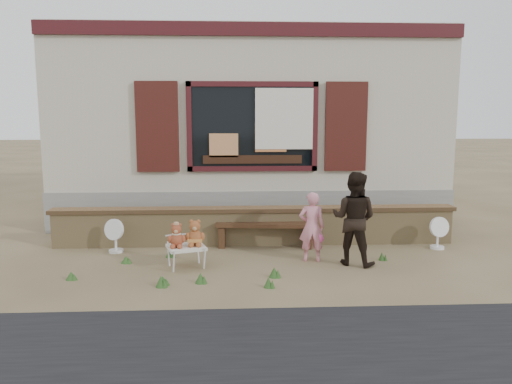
{
  "coord_description": "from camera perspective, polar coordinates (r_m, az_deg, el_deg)",
  "views": [
    {
      "loc": [
        -0.41,
        -7.61,
        2.27
      ],
      "look_at": [
        0.0,
        0.6,
        1.0
      ],
      "focal_mm": 35.0,
      "sensor_mm": 36.0,
      "label": 1
    }
  ],
  "objects": [
    {
      "name": "shopfront",
      "position": [
        12.11,
        -0.92,
        7.49
      ],
      "size": [
        8.04,
        5.13,
        4.0
      ],
      "color": "#AEA18D",
      "rests_on": "ground"
    },
    {
      "name": "adult",
      "position": [
        7.74,
        11.13,
        -2.98
      ],
      "size": [
        0.87,
        0.81,
        1.43
      ],
      "primitive_type": "imported",
      "rotation": [
        0.0,
        0.0,
        2.63
      ],
      "color": "black",
      "rests_on": "ground"
    },
    {
      "name": "child",
      "position": [
        7.83,
        6.38,
        -3.97
      ],
      "size": [
        0.42,
        0.29,
        1.1
      ],
      "primitive_type": "imported",
      "rotation": [
        0.0,
        0.0,
        3.07
      ],
      "color": "pink",
      "rests_on": "ground"
    },
    {
      "name": "teddy_bear_left",
      "position": [
        7.51,
        -9.07,
        -4.85
      ],
      "size": [
        0.32,
        0.3,
        0.37
      ],
      "primitive_type": null,
      "rotation": [
        0.0,
        0.0,
        0.3
      ],
      "color": "brown",
      "rests_on": "folding_chair"
    },
    {
      "name": "bench",
      "position": [
        8.66,
        1.06,
        -4.25
      ],
      "size": [
        1.72,
        0.5,
        0.44
      ],
      "rotation": [
        0.0,
        0.0,
        -0.08
      ],
      "color": "#372113",
      "rests_on": "ground"
    },
    {
      "name": "fan_right",
      "position": [
        9.11,
        20.07,
        -4.38
      ],
      "size": [
        0.36,
        0.24,
        0.56
      ],
      "rotation": [
        0.0,
        0.0,
        0.17
      ],
      "color": "white",
      "rests_on": "ground"
    },
    {
      "name": "brick_wall",
      "position": [
        8.84,
        -0.13,
        -3.83
      ],
      "size": [
        7.1,
        0.36,
        0.67
      ],
      "color": "tan",
      "rests_on": "ground"
    },
    {
      "name": "grass_tufts",
      "position": [
        7.25,
        -7.34,
        -8.99
      ],
      "size": [
        4.74,
        1.64,
        0.15
      ],
      "color": "#2E5421",
      "rests_on": "ground"
    },
    {
      "name": "ground",
      "position": [
        7.96,
        0.22,
        -7.8
      ],
      "size": [
        80.0,
        80.0,
        0.0
      ],
      "primitive_type": "plane",
      "color": "brown",
      "rests_on": "ground"
    },
    {
      "name": "folding_chair",
      "position": [
        7.59,
        -7.98,
        -6.35
      ],
      "size": [
        0.66,
        0.61,
        0.33
      ],
      "rotation": [
        0.0,
        0.0,
        0.3
      ],
      "color": "silver",
      "rests_on": "ground"
    },
    {
      "name": "fan_left",
      "position": [
        8.66,
        -15.76,
        -4.8
      ],
      "size": [
        0.37,
        0.25,
        0.57
      ],
      "rotation": [
        0.0,
        0.0,
        -0.42
      ],
      "color": "white",
      "rests_on": "ground"
    },
    {
      "name": "teddy_bear_right",
      "position": [
        7.56,
        -6.98,
        -4.57
      ],
      "size": [
        0.36,
        0.33,
        0.4
      ],
      "primitive_type": null,
      "rotation": [
        0.0,
        0.0,
        0.3
      ],
      "color": "brown",
      "rests_on": "folding_chair"
    }
  ]
}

